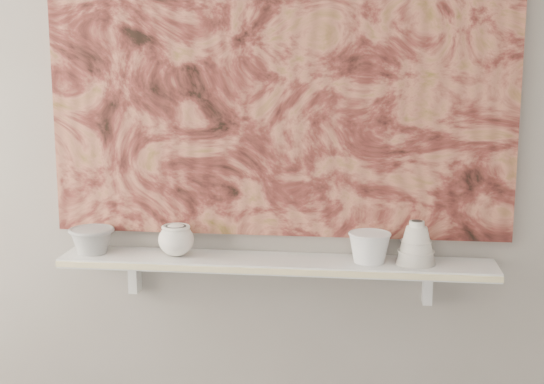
% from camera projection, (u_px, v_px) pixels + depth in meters
% --- Properties ---
extents(wall_back, '(3.60, 0.00, 3.60)m').
position_uv_depth(wall_back, '(279.00, 126.00, 2.45)').
color(wall_back, gray).
rests_on(wall_back, floor).
extents(shelf, '(1.40, 0.18, 0.03)m').
position_uv_depth(shelf, '(275.00, 263.00, 2.44)').
color(shelf, silver).
rests_on(shelf, wall_back).
extents(shelf_stripe, '(1.40, 0.01, 0.02)m').
position_uv_depth(shelf_stripe, '(272.00, 272.00, 2.35)').
color(shelf_stripe, beige).
rests_on(shelf_stripe, shelf).
extents(bracket_left, '(0.03, 0.06, 0.12)m').
position_uv_depth(bracket_left, '(135.00, 274.00, 2.57)').
color(bracket_left, silver).
rests_on(bracket_left, wall_back).
extents(bracket_right, '(0.03, 0.06, 0.12)m').
position_uv_depth(bracket_right, '(427.00, 285.00, 2.46)').
color(bracket_right, silver).
rests_on(bracket_right, wall_back).
extents(painting, '(1.50, 0.02, 1.10)m').
position_uv_depth(painting, '(278.00, 66.00, 2.40)').
color(painting, maroon).
rests_on(painting, wall_back).
extents(house_motif, '(0.09, 0.00, 0.08)m').
position_uv_depth(house_motif, '(419.00, 166.00, 2.39)').
color(house_motif, black).
rests_on(house_motif, painting).
extents(bowl_grey, '(0.16, 0.16, 0.09)m').
position_uv_depth(bowl_grey, '(92.00, 240.00, 2.50)').
color(bowl_grey, gray).
rests_on(bowl_grey, shelf).
extents(cup_cream, '(0.13, 0.13, 0.11)m').
position_uv_depth(cup_cream, '(176.00, 240.00, 2.46)').
color(cup_cream, white).
rests_on(cup_cream, shelf).
extents(bell_vessel, '(0.16, 0.16, 0.14)m').
position_uv_depth(bell_vessel, '(416.00, 242.00, 2.37)').
color(bell_vessel, silver).
rests_on(bell_vessel, shelf).
extents(bowl_white, '(0.15, 0.15, 0.10)m').
position_uv_depth(bowl_white, '(369.00, 247.00, 2.39)').
color(bowl_white, silver).
rests_on(bowl_white, shelf).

